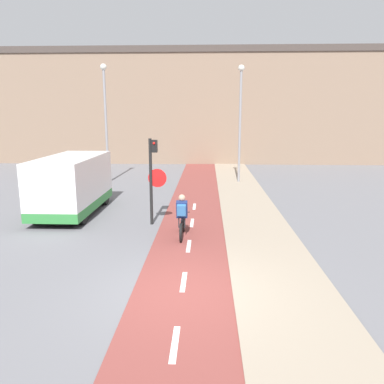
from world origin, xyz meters
The scene contains 9 objects.
ground_plane centered at (0.00, 0.00, 0.00)m, with size 120.00×120.00×0.00m, color slate.
bike_lane centered at (0.00, 0.00, 0.01)m, with size 2.29×60.00×0.02m.
sidewalk_strip centered at (2.35, 0.00, 0.03)m, with size 2.40×60.00×0.05m.
building_row_background centered at (0.00, 24.66, 4.57)m, with size 60.00×5.20×9.13m.
traffic_light_pole centered at (-1.40, 5.33, 1.95)m, with size 0.67×0.25×3.15m.
street_lamp_far centered at (-5.34, 13.92, 4.14)m, with size 0.36×0.36×6.77m.
street_lamp_sidewalk centered at (2.42, 14.15, 4.10)m, with size 0.36×0.36×6.70m.
cyclist_near centered at (-0.27, 3.91, 0.70)m, with size 0.46×1.72×1.44m.
van centered at (-4.91, 6.77, 1.15)m, with size 1.99×4.76×2.33m.
Camera 1 is at (0.54, -7.90, 4.00)m, focal length 35.00 mm.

